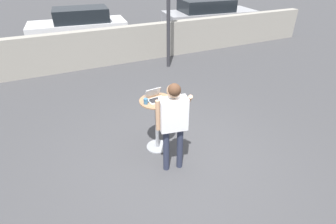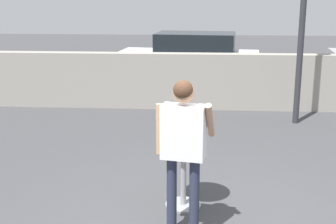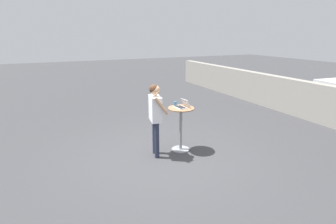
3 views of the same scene
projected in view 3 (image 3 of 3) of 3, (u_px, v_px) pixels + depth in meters
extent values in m
plane|color=#3D3D3F|center=(164.00, 157.00, 6.20)|extent=(50.00, 50.00, 0.00)
cube|color=gray|center=(326.00, 105.00, 8.31)|extent=(17.90, 0.35, 1.26)
cylinder|color=gray|center=(180.00, 149.00, 6.56)|extent=(0.44, 0.44, 0.03)
cylinder|color=gray|center=(181.00, 129.00, 6.41)|extent=(0.07, 0.07, 1.04)
cylinder|color=#8C6647|center=(181.00, 108.00, 6.26)|extent=(0.63, 0.63, 0.02)
cube|color=silver|center=(180.00, 107.00, 6.24)|extent=(0.33, 0.24, 0.02)
cube|color=black|center=(180.00, 107.00, 6.24)|extent=(0.29, 0.19, 0.00)
cube|color=silver|center=(186.00, 103.00, 6.29)|extent=(0.32, 0.12, 0.18)
cube|color=white|center=(185.00, 103.00, 6.28)|extent=(0.29, 0.11, 0.16)
cylinder|color=#336084|center=(175.00, 104.00, 6.41)|extent=(0.08, 0.08, 0.10)
torus|color=#336084|center=(176.00, 104.00, 6.37)|extent=(0.05, 0.01, 0.05)
cylinder|color=#282D42|center=(155.00, 136.00, 6.27)|extent=(0.11, 0.11, 0.87)
cylinder|color=#282D42|center=(157.00, 140.00, 6.03)|extent=(0.11, 0.11, 0.87)
cube|color=silver|center=(155.00, 109.00, 5.94)|extent=(0.49, 0.31, 0.58)
sphere|color=tan|center=(155.00, 90.00, 5.82)|extent=(0.23, 0.23, 0.23)
sphere|color=#472D1E|center=(154.00, 89.00, 5.81)|extent=(0.21, 0.21, 0.21)
cylinder|color=tan|center=(153.00, 105.00, 6.18)|extent=(0.07, 0.07, 0.55)
cylinder|color=tan|center=(161.00, 106.00, 5.68)|extent=(0.13, 0.33, 0.42)
cylinder|color=black|center=(327.00, 96.00, 10.93)|extent=(0.62, 0.28, 0.60)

